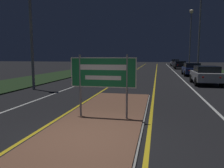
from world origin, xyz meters
TOP-DOWN VIEW (x-y plane):
  - ground_plane at (0.00, 0.00)m, footprint 160.00×160.00m
  - median_island at (0.00, 1.96)m, footprint 2.89×10.01m
  - verge_left at (-9.50, 20.00)m, footprint 5.00×100.00m
  - centre_line_yellow_left at (-1.63, 25.00)m, footprint 0.12×70.00m
  - centre_line_yellow_right at (1.63, 25.00)m, footprint 0.12×70.00m
  - lane_line_white_left at (-4.20, 25.00)m, footprint 0.12×70.00m
  - lane_line_white_right at (4.20, 25.00)m, footprint 0.12×70.00m
  - edge_line_white_left at (-7.20, 25.00)m, footprint 0.10×70.00m
  - edge_line_white_right at (7.20, 25.00)m, footprint 0.10×70.00m
  - highway_sign at (0.00, 1.96)m, footprint 2.30×0.07m
  - streetlight_right_near at (6.28, 21.03)m, footprint 0.48×0.48m
  - streetlight_right_far at (6.34, 28.51)m, footprint 0.56×0.56m
  - car_receding_0 at (5.55, 12.99)m, footprint 1.98×4.05m
  - car_receding_1 at (5.64, 21.17)m, footprint 1.88×4.33m
  - car_receding_2 at (5.68, 34.91)m, footprint 2.02×4.24m
  - car_receding_3 at (5.68, 46.97)m, footprint 1.89×4.57m
  - car_approaching_0 at (-2.78, 17.31)m, footprint 1.84×4.05m
  - car_approaching_1 at (-5.70, 29.48)m, footprint 1.91×4.82m
  - car_approaching_2 at (-5.79, 44.29)m, footprint 1.88×4.83m

SIDE VIEW (x-z plane):
  - ground_plane at x=0.00m, z-range 0.00..0.00m
  - centre_line_yellow_left at x=-1.63m, z-range 0.00..0.01m
  - centre_line_yellow_right at x=1.63m, z-range 0.00..0.01m
  - lane_line_white_left at x=-4.20m, z-range 0.00..0.01m
  - lane_line_white_right at x=4.20m, z-range 0.00..0.01m
  - edge_line_white_left at x=-7.20m, z-range 0.00..0.01m
  - edge_line_white_right at x=7.20m, z-range 0.00..0.01m
  - verge_left at x=-9.50m, z-range 0.00..0.08m
  - median_island at x=0.00m, z-range -0.01..0.09m
  - car_approaching_0 at x=-2.78m, z-range 0.03..1.44m
  - car_receding_2 at x=5.68m, z-range 0.05..1.45m
  - car_approaching_1 at x=-5.70m, z-range 0.05..1.45m
  - car_receding_1 at x=5.64m, z-range 0.03..1.50m
  - car_approaching_2 at x=-5.79m, z-range 0.03..1.51m
  - car_receding_0 at x=5.55m, z-range 0.05..1.52m
  - car_receding_3 at x=5.68m, z-range 0.03..1.57m
  - highway_sign at x=0.00m, z-range 0.51..2.70m
  - streetlight_right_far at x=6.34m, z-range 1.50..10.35m
  - streetlight_right_near at x=6.28m, z-range 1.12..10.82m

